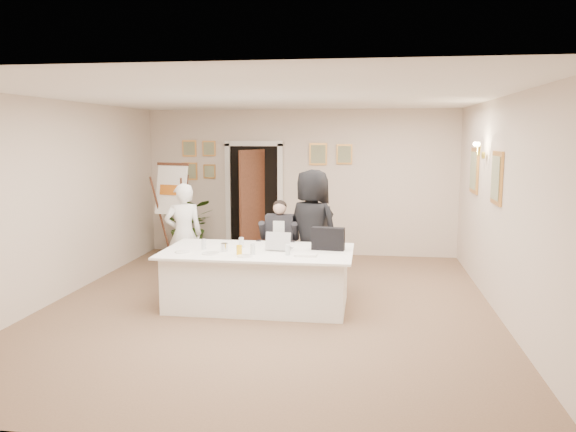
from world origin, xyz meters
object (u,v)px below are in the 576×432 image
at_px(laptop_bag, 328,239).
at_px(steel_jug, 224,247).
at_px(seated_man, 280,243).
at_px(flip_chart, 175,218).
at_px(standing_woman, 312,230).
at_px(standing_man, 184,235).
at_px(laptop, 279,239).
at_px(potted_palm, 190,226).
at_px(conference_table, 258,278).
at_px(paper_stack, 306,255).
at_px(oj_glass, 239,250).

relative_size(laptop_bag, steel_jug, 4.00).
distance_m(seated_man, steel_jug, 1.30).
xyz_separation_m(flip_chart, standing_woman, (2.61, -1.41, 0.08)).
height_order(standing_man, laptop, standing_man).
distance_m(potted_palm, laptop, 3.87).
distance_m(seated_man, standing_woman, 0.58).
height_order(conference_table, potted_palm, potted_palm).
height_order(standing_woman, steel_jug, standing_woman).
xyz_separation_m(flip_chart, laptop, (2.25, -2.22, 0.09)).
distance_m(standing_man, paper_stack, 2.33).
relative_size(laptop, paper_stack, 1.26).
relative_size(flip_chart, standing_woman, 0.98).
bearing_deg(laptop, paper_stack, -36.32).
relative_size(standing_man, laptop_bag, 3.61).
xyz_separation_m(seated_man, paper_stack, (0.54, -1.29, 0.11)).
bearing_deg(flip_chart, paper_stack, -44.27).
xyz_separation_m(conference_table, paper_stack, (0.68, -0.27, 0.40)).
bearing_deg(steel_jug, laptop_bag, 11.69).
bearing_deg(flip_chart, potted_palm, 91.73).
bearing_deg(conference_table, flip_chart, 130.43).
relative_size(seated_man, steel_jug, 12.28).
distance_m(flip_chart, laptop, 3.16).
relative_size(conference_table, standing_man, 1.60).
height_order(flip_chart, standing_man, flip_chart).
xyz_separation_m(flip_chart, potted_palm, (-0.03, 0.89, -0.28)).
bearing_deg(seated_man, laptop_bag, -50.02).
xyz_separation_m(standing_man, potted_palm, (-0.65, 2.30, -0.25)).
relative_size(potted_palm, laptop, 3.06).
height_order(seated_man, paper_stack, seated_man).
distance_m(conference_table, laptop_bag, 1.09).
bearing_deg(potted_palm, oj_glass, -62.87).
bearing_deg(laptop_bag, steel_jug, -161.69).
bearing_deg(standing_man, conference_table, 119.59).
bearing_deg(steel_jug, standing_woman, 44.16).
bearing_deg(flip_chart, laptop, -44.68).
bearing_deg(laptop, conference_table, -157.72).
bearing_deg(potted_palm, steel_jug, -64.89).
distance_m(seated_man, laptop, 0.98).
bearing_deg(steel_jug, seated_man, 64.27).
xyz_separation_m(standing_woman, oj_glass, (-0.82, -1.25, -0.07)).
bearing_deg(laptop_bag, conference_table, -164.77).
bearing_deg(seated_man, conference_table, -99.79).
bearing_deg(laptop_bag, laptop, -168.42).
bearing_deg(conference_table, potted_palm, 121.89).
distance_m(potted_palm, oj_glass, 4.00).
distance_m(standing_woman, oj_glass, 1.49).
height_order(potted_palm, oj_glass, potted_palm).
distance_m(potted_palm, steel_jug, 3.70).
bearing_deg(paper_stack, laptop_bag, 57.96).
bearing_deg(standing_man, laptop, 126.80).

